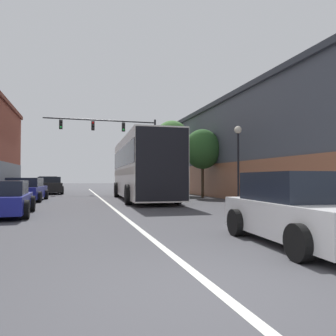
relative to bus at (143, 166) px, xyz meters
name	(u,v)px	position (x,y,z in m)	size (l,w,h in m)	color
ground_plane	(226,298)	(-2.29, -15.94, -2.03)	(160.00, 160.00, 0.00)	#424247
lane_center_line	(105,202)	(-2.29, -0.86, -2.02)	(0.14, 42.15, 0.01)	silver
building_right_storefront	(290,147)	(9.66, -0.90, 1.33)	(9.33, 29.36, 6.48)	#4C515B
bus	(143,166)	(0.00, 0.00, 0.00)	(3.10, 11.00, 3.62)	silver
hatchback_foreground	(304,210)	(0.52, -13.67, -1.35)	(2.30, 3.94, 1.43)	silver
parked_car_left_near	(48,184)	(-6.56, 15.76, -1.33)	(2.42, 4.50, 1.46)	black
parked_car_left_mid	(2,199)	(-6.31, -6.77, -1.44)	(2.08, 4.13, 1.22)	navy
parked_car_left_far	(26,190)	(-6.58, 0.91, -1.40)	(2.19, 4.49, 1.32)	navy
parked_car_left_distant	(48,186)	(-6.01, 9.55, -1.35)	(2.54, 4.52, 1.40)	black
traffic_signal_gantry	(119,136)	(-0.08, 10.20, 3.05)	(9.89, 0.36, 6.74)	black
street_lamp	(238,153)	(3.81, -4.78, 0.51)	(0.37, 0.37, 3.87)	black
street_tree_near	(202,149)	(4.36, 1.27, 1.22)	(2.44, 2.20, 4.60)	#3D2D1E
street_tree_far	(172,141)	(3.40, 5.23, 2.19)	(2.87, 2.58, 5.81)	#3D2D1E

